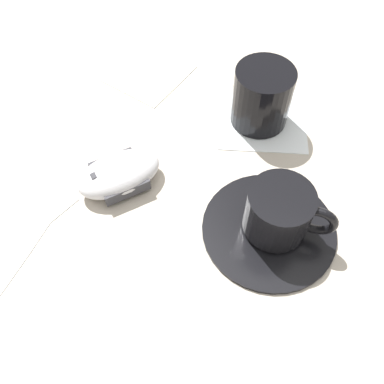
# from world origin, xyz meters

# --- Properties ---
(ground_plane) EXTENTS (3.00, 3.00, 0.00)m
(ground_plane) POSITION_xyz_m (0.00, 0.00, 0.00)
(ground_plane) COLOR #B2A899
(saucer) EXTENTS (0.16, 0.16, 0.01)m
(saucer) POSITION_xyz_m (0.07, -0.07, 0.00)
(saucer) COLOR black
(saucer) RESTS_ON ground
(coffee_cup) EXTENTS (0.10, 0.08, 0.06)m
(coffee_cup) POSITION_xyz_m (0.08, -0.06, 0.04)
(coffee_cup) COLOR black
(coffee_cup) RESTS_ON saucer
(computer_mouse) EXTENTS (0.12, 0.12, 0.04)m
(computer_mouse) POSITION_xyz_m (-0.12, -0.04, 0.02)
(computer_mouse) COLOR silver
(computer_mouse) RESTS_ON ground
(napkin_under_glass) EXTENTS (0.14, 0.14, 0.00)m
(napkin_under_glass) POSITION_xyz_m (0.03, 0.11, 0.00)
(napkin_under_glass) COLOR white
(napkin_under_glass) RESTS_ON ground
(drinking_glass) EXTENTS (0.08, 0.08, 0.08)m
(drinking_glass) POSITION_xyz_m (0.03, 0.11, 0.04)
(drinking_glass) COLOR black
(drinking_glass) RESTS_ON napkin_under_glass
(napkin_spare) EXTENTS (0.14, 0.14, 0.00)m
(napkin_spare) POSITION_xyz_m (-0.15, 0.16, 0.00)
(napkin_spare) COLOR silver
(napkin_spare) RESTS_ON ground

